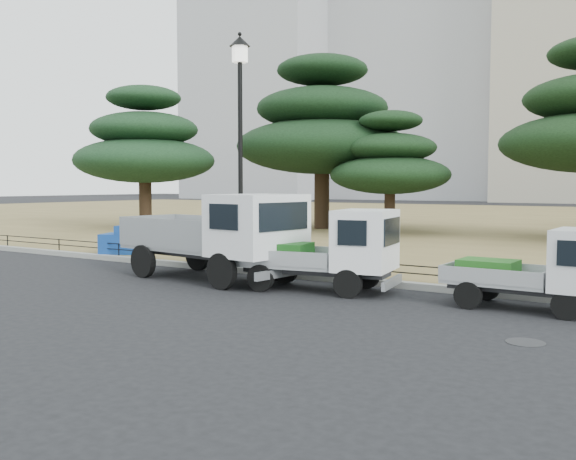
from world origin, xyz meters
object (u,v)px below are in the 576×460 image
Objects in this scene: truck_kei_front at (329,251)px; street_lamp at (240,112)px; truck_kei_rear at (540,270)px; tarp_pile at (125,242)px; truck_large at (218,232)px.

street_lamp is (-3.75, 1.60, 3.52)m from truck_kei_front.
truck_kei_rear reaches higher than tarp_pile.
truck_kei_front is 5.39m from street_lamp.
truck_large is 3.09× the size of tarp_pile.
truck_large is at bearing 172.61° from truck_kei_front.
street_lamp is (-8.31, 1.38, 3.64)m from truck_kei_rear.
truck_kei_front reaches higher than truck_kei_rear.
truck_large is at bearing -70.44° from street_lamp.
street_lamp is at bearing -4.90° from tarp_pile.
truck_large is 1.69× the size of truck_kei_rear.
truck_kei_front is 2.20× the size of tarp_pile.
tarp_pile is (-13.51, 1.83, -0.28)m from truck_kei_rear.
tarp_pile is at bearing 157.57° from truck_kei_front.
truck_large is 3.16m from truck_kei_front.
truck_large is 0.83× the size of street_lamp.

